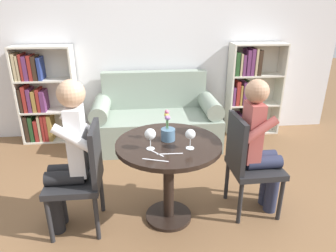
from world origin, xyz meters
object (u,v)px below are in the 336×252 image
(person_right, at_px, (260,146))
(couch, at_px, (156,121))
(bookshelf_right, at_px, (248,87))
(chair_left, at_px, (83,174))
(bookshelf_left, at_px, (41,98))
(flower_vase, at_px, (168,131))
(chair_right, at_px, (248,161))
(person_left, at_px, (69,155))
(wine_glass_left, at_px, (150,135))
(wine_glass_right, at_px, (190,135))

(person_right, bearing_deg, couch, 25.96)
(bookshelf_right, xyz_separation_m, chair_left, (-2.01, -1.85, -0.17))
(couch, xyz_separation_m, chair_left, (-0.69, -1.59, 0.18))
(bookshelf_left, bearing_deg, flower_vase, -49.95)
(bookshelf_left, height_order, bookshelf_right, same)
(chair_right, height_order, flower_vase, flower_vase)
(chair_left, height_order, person_left, person_left)
(bookshelf_right, distance_m, person_right, 1.86)
(chair_right, bearing_deg, bookshelf_left, 49.57)
(couch, relative_size, wine_glass_left, 9.84)
(bookshelf_right, relative_size, person_left, 1.01)
(bookshelf_left, distance_m, person_right, 2.89)
(flower_vase, bearing_deg, wine_glass_right, -48.29)
(couch, height_order, person_right, person_right)
(couch, bearing_deg, bookshelf_right, 11.28)
(person_right, distance_m, flower_vase, 0.80)
(couch, distance_m, wine_glass_left, 1.76)
(person_left, relative_size, flower_vase, 4.98)
(wine_glass_left, distance_m, wine_glass_right, 0.30)
(bookshelf_left, height_order, person_right, bookshelf_left)
(couch, distance_m, flower_vase, 1.59)
(wine_glass_left, xyz_separation_m, wine_glass_right, (0.30, -0.02, -0.01))
(couch, bearing_deg, flower_vase, -90.10)
(bookshelf_left, height_order, flower_vase, bookshelf_left)
(person_right, xyz_separation_m, flower_vase, (-0.78, -0.00, 0.17))
(bookshelf_left, relative_size, bookshelf_right, 1.00)
(person_left, bearing_deg, couch, 154.26)
(bookshelf_left, relative_size, wine_glass_right, 8.17)
(chair_left, distance_m, person_right, 1.48)
(bookshelf_left, xyz_separation_m, chair_right, (2.19, -1.78, -0.11))
(couch, xyz_separation_m, flower_vase, (-0.00, -1.52, 0.49))
(chair_right, bearing_deg, bookshelf_right, -20.82)
(chair_left, bearing_deg, person_right, 93.11)
(person_right, bearing_deg, bookshelf_left, 50.78)
(person_right, xyz_separation_m, wine_glass_right, (-0.63, -0.17, 0.20))
(wine_glass_left, bearing_deg, person_left, 172.88)
(wine_glass_left, height_order, wine_glass_right, wine_glass_left)
(flower_vase, bearing_deg, couch, 89.90)
(chair_right, bearing_deg, wine_glass_right, 106.16)
(bookshelf_left, xyz_separation_m, chair_left, (0.81, -1.85, -0.11))
(couch, distance_m, bookshelf_left, 1.55)
(bookshelf_left, xyz_separation_m, person_right, (2.28, -1.78, 0.03))
(bookshelf_right, height_order, chair_right, bookshelf_right)
(person_left, height_order, wine_glass_left, person_left)
(chair_left, height_order, flower_vase, flower_vase)
(bookshelf_right, xyz_separation_m, person_right, (-0.54, -1.78, -0.03))
(wine_glass_right, distance_m, flower_vase, 0.23)
(couch, distance_m, chair_right, 1.68)
(bookshelf_right, bearing_deg, flower_vase, -126.61)
(person_left, distance_m, wine_glass_right, 0.95)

